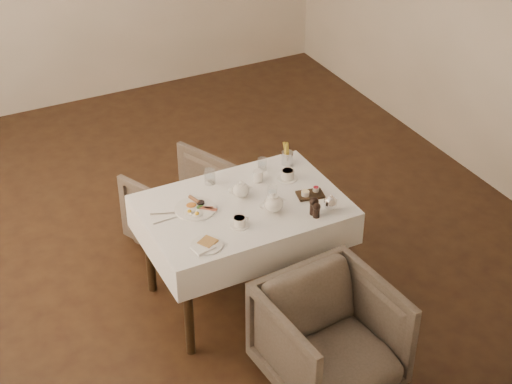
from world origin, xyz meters
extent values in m
plane|color=black|center=(0.00, 0.00, 0.00)|extent=(5.00, 5.00, 0.00)
plane|color=#C3B69D|center=(0.00, -2.50, 1.45)|extent=(4.50, 0.00, 4.50)
cube|color=black|center=(-0.22, -0.93, 0.72)|extent=(1.20, 0.80, 0.04)
cube|color=white|center=(-0.22, -0.93, 0.64)|extent=(1.28, 0.88, 0.23)
cylinder|color=black|center=(-0.76, -0.59, 0.35)|extent=(0.06, 0.06, 0.70)
cylinder|color=black|center=(0.32, -0.59, 0.35)|extent=(0.06, 0.06, 0.70)
cylinder|color=black|center=(-0.76, -1.27, 0.35)|extent=(0.06, 0.06, 0.70)
cylinder|color=black|center=(0.32, -1.27, 0.35)|extent=(0.06, 0.06, 0.70)
imported|color=#4C4338|center=(-0.11, -1.86, 0.34)|extent=(0.77, 0.79, 0.67)
imported|color=#4C4338|center=(-0.33, -0.15, 0.31)|extent=(0.88, 0.89, 0.62)
cylinder|color=white|center=(-0.51, -0.85, 0.76)|extent=(0.27, 0.27, 0.01)
ellipsoid|color=#C66F23|center=(-0.52, -0.81, 0.77)|extent=(0.07, 0.06, 0.02)
cylinder|color=brown|center=(-0.48, -0.77, 0.78)|extent=(0.05, 0.10, 0.02)
cylinder|color=black|center=(-0.46, -0.81, 0.77)|extent=(0.05, 0.05, 0.02)
cube|color=maroon|center=(-0.44, -0.89, 0.77)|extent=(0.09, 0.08, 0.01)
ellipsoid|color=#264C19|center=(-0.48, -0.85, 0.77)|extent=(0.05, 0.04, 0.02)
cylinder|color=white|center=(-0.60, -1.22, 0.76)|extent=(0.19, 0.19, 0.01)
cube|color=olive|center=(-0.59, -1.21, 0.77)|extent=(0.13, 0.13, 0.01)
cube|color=white|center=(-0.63, -1.25, 0.77)|extent=(0.14, 0.12, 0.02)
cylinder|color=white|center=(0.00, -0.73, 0.80)|extent=(0.09, 0.09, 0.08)
cylinder|color=white|center=(-0.34, -1.13, 0.76)|extent=(0.12, 0.12, 0.01)
cylinder|color=white|center=(-0.34, -1.13, 0.79)|extent=(0.09, 0.09, 0.05)
cylinder|color=#A4744A|center=(-0.34, -1.13, 0.81)|extent=(0.07, 0.07, 0.00)
cylinder|color=white|center=(0.19, -0.79, 0.76)|extent=(0.14, 0.14, 0.01)
cylinder|color=white|center=(0.19, -0.79, 0.79)|extent=(0.12, 0.12, 0.06)
cylinder|color=#A4744A|center=(0.19, -0.79, 0.82)|extent=(0.08, 0.08, 0.00)
cylinder|color=silver|center=(-0.30, -0.61, 0.81)|extent=(0.07, 0.07, 0.10)
cylinder|color=silver|center=(-0.01, -0.95, 0.80)|extent=(0.07, 0.07, 0.09)
cylinder|color=silver|center=(0.09, -0.61, 0.80)|extent=(0.08, 0.08, 0.09)
cube|color=black|center=(0.22, -1.04, 0.76)|extent=(0.19, 0.15, 0.02)
cylinder|color=white|center=(0.18, -1.04, 0.78)|extent=(0.05, 0.05, 0.03)
cylinder|color=maroon|center=(0.27, -1.03, 0.78)|extent=(0.04, 0.04, 0.03)
cylinder|color=silver|center=(0.28, -0.62, 0.80)|extent=(0.08, 0.08, 0.09)
cube|color=silver|center=(-0.69, -0.81, 0.76)|extent=(0.19, 0.09, 0.00)
cube|color=silver|center=(-0.71, -0.88, 0.76)|extent=(0.18, 0.02, 0.00)
camera|label=1|loc=(-2.02, -4.65, 3.57)|focal=55.00mm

